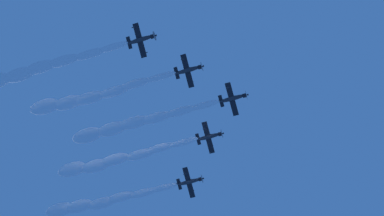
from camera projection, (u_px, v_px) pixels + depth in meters
The scene contains 10 objects.
airplane_lead at pixel (233, 98), 100.44m from camera, with size 7.17×6.86×3.09m.
airplane_left_wingman at pixel (210, 137), 106.03m from camera, with size 6.96×6.86×3.61m.
airplane_right_wingman at pixel (189, 70), 99.29m from camera, with size 6.96×6.86×3.61m.
airplane_outer_left at pixel (190, 182), 109.36m from camera, with size 7.17×6.88×3.10m.
airplane_outer_right at pixel (142, 39), 96.26m from camera, with size 7.03×6.85×3.48m.
smoke_trail_lead at pixel (125, 125), 104.13m from camera, with size 14.63×35.06×3.91m.
smoke_trail_left_wingman at pixel (108, 161), 109.62m from camera, with size 14.83×35.17×3.86m.
smoke_trail_right_wingman at pixel (82, 98), 102.94m from camera, with size 14.91×34.55×3.91m.
smoke_trail_outer_left at pixel (93, 203), 112.94m from camera, with size 14.85×34.17×3.90m.
smoke_trail_outer_right at pixel (33, 70), 99.90m from camera, with size 14.55×34.91×3.70m.
Camera 1 is at (-35.92, -19.41, 1.46)m, focal length 41.65 mm.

